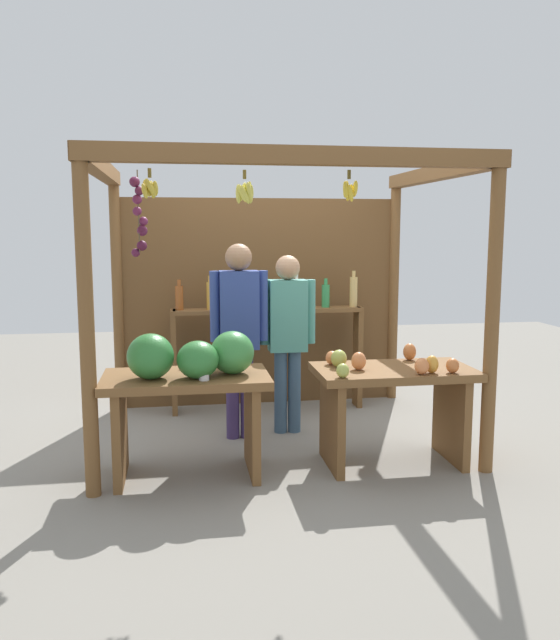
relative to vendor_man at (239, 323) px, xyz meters
name	(u,v)px	position (x,y,z in m)	size (l,w,h in m)	color
ground_plane	(276,435)	(0.31, 0.01, -0.98)	(12.00, 12.00, 0.00)	gray
market_stall	(267,274)	(0.30, 0.47, 0.37)	(2.89, 2.22, 2.28)	brown
fruit_counter_left	(189,382)	(-0.43, -0.81, -0.29)	(1.16, 0.64, 1.05)	brown
fruit_counter_right	(392,393)	(1.06, -0.78, -0.44)	(1.16, 0.64, 0.87)	brown
bottle_shelf_unit	(269,329)	(0.36, 0.80, -0.18)	(1.85, 0.22, 1.35)	brown
vendor_man	(239,323)	(0.00, 0.00, 0.00)	(0.48, 0.22, 1.64)	#3E2E61
vendor_woman	(288,328)	(0.42, 0.09, -0.07)	(0.48, 0.21, 1.53)	#3B5875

